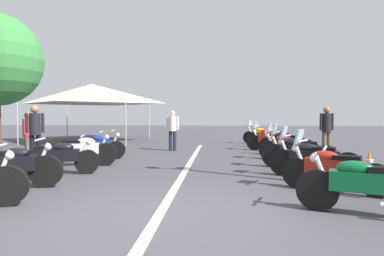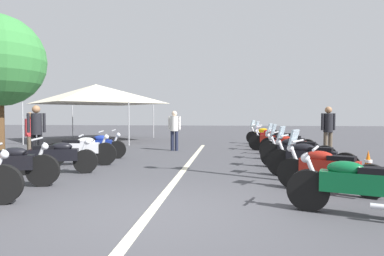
% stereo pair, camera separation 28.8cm
% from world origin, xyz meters
% --- Properties ---
extents(ground_plane, '(80.00, 80.00, 0.00)m').
position_xyz_m(ground_plane, '(0.00, 0.00, 0.00)').
color(ground_plane, '#424247').
extents(lane_centre_stripe, '(15.07, 0.16, 0.01)m').
position_xyz_m(lane_centre_stripe, '(3.87, 0.00, 0.00)').
color(lane_centre_stripe, beige).
rests_on(lane_centre_stripe, ground_plane).
extents(motorcycle_left_row_1, '(0.76, 2.11, 1.01)m').
position_xyz_m(motorcycle_left_row_1, '(1.55, 3.36, 0.47)').
color(motorcycle_left_row_1, black).
rests_on(motorcycle_left_row_1, ground_plane).
extents(motorcycle_left_row_2, '(0.86, 2.08, 0.98)m').
position_xyz_m(motorcycle_left_row_2, '(3.12, 3.15, 0.45)').
color(motorcycle_left_row_2, black).
rests_on(motorcycle_left_row_2, ground_plane).
extents(motorcycle_left_row_3, '(0.70, 2.10, 1.02)m').
position_xyz_m(motorcycle_left_row_3, '(4.54, 3.12, 0.47)').
color(motorcycle_left_row_3, black).
rests_on(motorcycle_left_row_3, ground_plane).
extents(motorcycle_left_row_4, '(0.65, 2.03, 0.98)m').
position_xyz_m(motorcycle_left_row_4, '(6.08, 3.26, 0.45)').
color(motorcycle_left_row_4, black).
rests_on(motorcycle_left_row_4, ground_plane).
extents(motorcycle_right_row_0, '(0.95, 1.98, 1.00)m').
position_xyz_m(motorcycle_right_row_0, '(0.21, -3.08, 0.46)').
color(motorcycle_right_row_0, black).
rests_on(motorcycle_right_row_0, ground_plane).
extents(motorcycle_right_row_1, '(1.16, 1.83, 1.20)m').
position_xyz_m(motorcycle_right_row_1, '(1.73, -3.09, 0.46)').
color(motorcycle_right_row_1, black).
rests_on(motorcycle_right_row_1, ground_plane).
extents(motorcycle_right_row_2, '(1.07, 1.98, 1.22)m').
position_xyz_m(motorcycle_right_row_2, '(3.17, -3.10, 0.47)').
color(motorcycle_right_row_2, black).
rests_on(motorcycle_right_row_2, ground_plane).
extents(motorcycle_right_row_3, '(0.94, 1.99, 1.23)m').
position_xyz_m(motorcycle_right_row_3, '(4.57, -3.07, 0.48)').
color(motorcycle_right_row_3, black).
rests_on(motorcycle_right_row_3, ground_plane).
extents(motorcycle_right_row_4, '(0.96, 1.90, 1.21)m').
position_xyz_m(motorcycle_right_row_4, '(6.26, -3.15, 0.46)').
color(motorcycle_right_row_4, black).
rests_on(motorcycle_right_row_4, ground_plane).
extents(motorcycle_right_row_5, '(1.10, 1.89, 1.00)m').
position_xyz_m(motorcycle_right_row_5, '(7.58, -3.32, 0.45)').
color(motorcycle_right_row_5, black).
rests_on(motorcycle_right_row_5, ground_plane).
extents(motorcycle_right_row_6, '(1.00, 2.09, 1.21)m').
position_xyz_m(motorcycle_right_row_6, '(9.08, -3.07, 0.47)').
color(motorcycle_right_row_6, black).
rests_on(motorcycle_right_row_6, ground_plane).
extents(motorcycle_right_row_7, '(1.11, 2.00, 1.01)m').
position_xyz_m(motorcycle_right_row_7, '(10.58, -3.20, 0.47)').
color(motorcycle_right_row_7, black).
rests_on(motorcycle_right_row_7, ground_plane).
extents(motorcycle_right_row_8, '(1.13, 1.98, 1.21)m').
position_xyz_m(motorcycle_right_row_8, '(12.21, -3.09, 0.47)').
color(motorcycle_right_row_8, black).
rests_on(motorcycle_right_row_8, ground_plane).
extents(traffic_cone_0, '(0.36, 0.36, 0.61)m').
position_xyz_m(traffic_cone_0, '(3.84, -4.66, 0.29)').
color(traffic_cone_0, orange).
rests_on(traffic_cone_0, ground_plane).
extents(bystander_0, '(0.32, 0.47, 1.78)m').
position_xyz_m(bystander_0, '(4.84, 4.65, 1.05)').
color(bystander_0, black).
rests_on(bystander_0, ground_plane).
extents(bystander_1, '(0.32, 0.52, 1.78)m').
position_xyz_m(bystander_1, '(7.34, -4.69, 1.05)').
color(bystander_1, brown).
rests_on(bystander_1, ground_plane).
extents(bystander_2, '(0.32, 0.53, 1.65)m').
position_xyz_m(bystander_2, '(8.86, 1.02, 0.96)').
color(bystander_2, '#1E2338').
rests_on(bystander_2, ground_plane).
extents(bystander_3, '(0.52, 0.32, 1.57)m').
position_xyz_m(bystander_3, '(5.60, 5.33, 0.91)').
color(bystander_3, brown).
rests_on(bystander_3, ground_plane).
extents(event_tent, '(6.01, 6.01, 3.20)m').
position_xyz_m(event_tent, '(13.53, 6.24, 2.65)').
color(event_tent, beige).
rests_on(event_tent, ground_plane).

